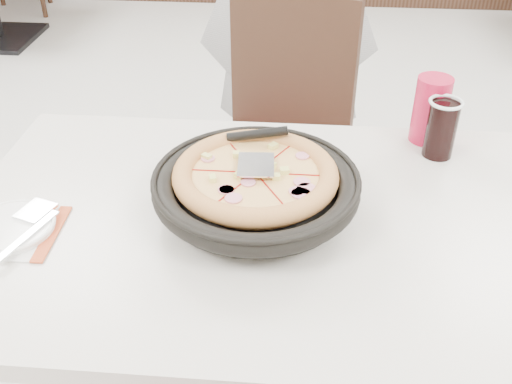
# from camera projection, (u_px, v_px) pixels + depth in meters

# --- Properties ---
(floor) EXTENTS (7.00, 7.00, 0.00)m
(floor) POSITION_uv_depth(u_px,v_px,m) (282.00, 342.00, 1.90)
(floor) COLOR #A9A9A4
(floor) RESTS_ON ground
(main_table) EXTENTS (1.29, 0.94, 0.75)m
(main_table) POSITION_uv_depth(u_px,v_px,m) (256.00, 344.00, 1.41)
(main_table) COLOR silver
(main_table) RESTS_ON floor
(chair_far) EXTENTS (0.53, 0.53, 0.95)m
(chair_far) POSITION_uv_depth(u_px,v_px,m) (270.00, 157.00, 1.91)
(chair_far) COLOR black
(chair_far) RESTS_ON floor
(trivet) EXTENTS (0.13, 0.13, 0.04)m
(trivet) POSITION_uv_depth(u_px,v_px,m) (276.00, 198.00, 1.22)
(trivet) COLOR black
(trivet) RESTS_ON main_table
(pizza_pan) EXTENTS (0.42, 0.42, 0.01)m
(pizza_pan) POSITION_uv_depth(u_px,v_px,m) (256.00, 195.00, 1.18)
(pizza_pan) COLOR black
(pizza_pan) RESTS_ON trivet
(pizza) EXTENTS (0.32, 0.32, 0.02)m
(pizza) POSITION_uv_depth(u_px,v_px,m) (255.00, 182.00, 1.19)
(pizza) COLOR tan
(pizza) RESTS_ON pizza_pan
(pizza_server) EXTENTS (0.08, 0.09, 0.00)m
(pizza_server) POSITION_uv_depth(u_px,v_px,m) (256.00, 165.00, 1.18)
(pizza_server) COLOR silver
(pizza_server) RESTS_ON pizza
(napkin) EXTENTS (0.18, 0.18, 0.00)m
(napkin) POSITION_uv_depth(u_px,v_px,m) (14.00, 232.00, 1.15)
(napkin) COLOR white
(napkin) RESTS_ON main_table
(side_plate) EXTENTS (0.18, 0.18, 0.01)m
(side_plate) POSITION_uv_depth(u_px,v_px,m) (11.00, 227.00, 1.15)
(side_plate) COLOR white
(side_plate) RESTS_ON napkin
(fork) EXTENTS (0.07, 0.16, 0.00)m
(fork) POSITION_uv_depth(u_px,v_px,m) (28.00, 235.00, 1.12)
(fork) COLOR silver
(fork) RESTS_ON side_plate
(cola_glass) EXTENTS (0.08, 0.08, 0.13)m
(cola_glass) POSITION_uv_depth(u_px,v_px,m) (441.00, 130.00, 1.36)
(cola_glass) COLOR black
(cola_glass) RESTS_ON main_table
(red_cup) EXTENTS (0.09, 0.09, 0.16)m
(red_cup) POSITION_uv_depth(u_px,v_px,m) (431.00, 110.00, 1.41)
(red_cup) COLOR #B71336
(red_cup) RESTS_ON main_table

